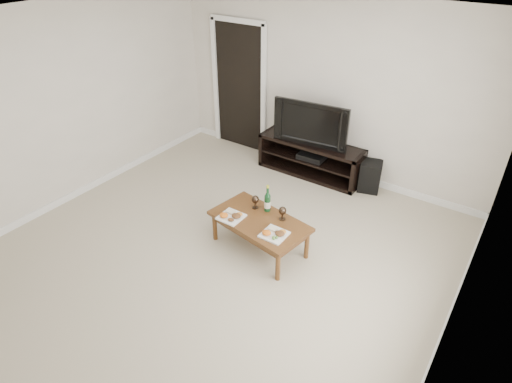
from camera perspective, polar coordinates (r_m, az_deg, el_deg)
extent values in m
plane|color=#B9AD95|center=(5.05, -6.26, -9.45)|extent=(5.50, 5.50, 0.00)
cube|color=beige|center=(6.45, 9.40, 13.34)|extent=(5.00, 0.04, 2.60)
cube|color=white|center=(3.86, -8.69, 21.09)|extent=(5.00, 5.50, 0.04)
cube|color=black|center=(7.26, -2.22, 13.60)|extent=(0.90, 0.02, 2.05)
cube|color=black|center=(6.64, 7.25, 4.43)|extent=(1.63, 0.45, 0.55)
imported|color=black|center=(6.38, 7.62, 9.20)|extent=(1.14, 0.26, 0.65)
cube|color=black|center=(6.60, 7.47, 4.71)|extent=(0.41, 0.31, 0.08)
cube|color=black|center=(6.42, 14.95, 2.00)|extent=(0.37, 0.37, 0.45)
cube|color=brown|center=(5.10, 0.47, -5.69)|extent=(1.24, 0.80, 0.42)
cube|color=white|center=(4.99, -3.34, -3.17)|extent=(0.27, 0.27, 0.07)
cube|color=white|center=(4.72, 2.44, -5.51)|extent=(0.27, 0.27, 0.07)
cylinder|color=#0F3719|center=(5.03, 1.55, -0.89)|extent=(0.07, 0.07, 0.35)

